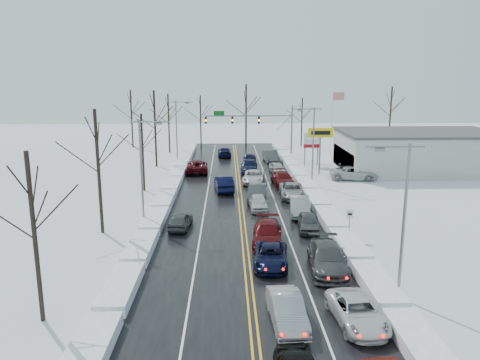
{
  "coord_description": "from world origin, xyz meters",
  "views": [
    {
      "loc": [
        -1.29,
        -42.53,
        12.59
      ],
      "look_at": [
        -0.07,
        2.02,
        2.5
      ],
      "focal_mm": 35.0,
      "sensor_mm": 36.0,
      "label": 1
    }
  ],
  "objects_px": {
    "tires_plus_sign": "(320,136)",
    "traffic_signal_mast": "(259,123)",
    "flagpole": "(333,118)",
    "oncoming_car_0": "(224,191)",
    "dealership_building": "(418,151)"
  },
  "relations": [
    {
      "from": "tires_plus_sign",
      "to": "dealership_building",
      "type": "distance_m",
      "value": 13.82
    },
    {
      "from": "tires_plus_sign",
      "to": "oncoming_car_0",
      "type": "distance_m",
      "value": 15.59
    },
    {
      "from": "flagpole",
      "to": "oncoming_car_0",
      "type": "distance_m",
      "value": 28.6
    },
    {
      "from": "traffic_signal_mast",
      "to": "flagpole",
      "type": "relative_size",
      "value": 1.33
    },
    {
      "from": "flagpole",
      "to": "dealership_building",
      "type": "xyz_separation_m",
      "value": [
        8.8,
        -12.0,
        -3.27
      ]
    },
    {
      "from": "traffic_signal_mast",
      "to": "dealership_building",
      "type": "height_order",
      "value": "traffic_signal_mast"
    },
    {
      "from": "tires_plus_sign",
      "to": "dealership_building",
      "type": "bearing_deg",
      "value": 8.47
    },
    {
      "from": "traffic_signal_mast",
      "to": "tires_plus_sign",
      "type": "xyz_separation_m",
      "value": [
        7.05,
        -12.0,
        -0.49
      ]
    },
    {
      "from": "flagpole",
      "to": "oncoming_car_0",
      "type": "height_order",
      "value": "flagpole"
    },
    {
      "from": "flagpole",
      "to": "oncoming_car_0",
      "type": "relative_size",
      "value": 1.92
    },
    {
      "from": "tires_plus_sign",
      "to": "flagpole",
      "type": "height_order",
      "value": "flagpole"
    },
    {
      "from": "traffic_signal_mast",
      "to": "dealership_building",
      "type": "xyz_separation_m",
      "value": [
        20.53,
        -9.99,
        -2.82
      ]
    },
    {
      "from": "tires_plus_sign",
      "to": "traffic_signal_mast",
      "type": "bearing_deg",
      "value": 120.46
    },
    {
      "from": "tires_plus_sign",
      "to": "oncoming_car_0",
      "type": "relative_size",
      "value": 1.15
    },
    {
      "from": "traffic_signal_mast",
      "to": "oncoming_car_0",
      "type": "xyz_separation_m",
      "value": [
        -5.15,
        -20.3,
        -5.48
      ]
    }
  ]
}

